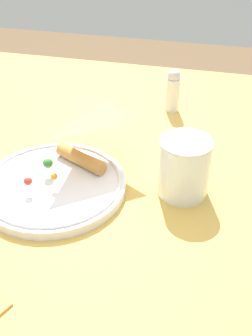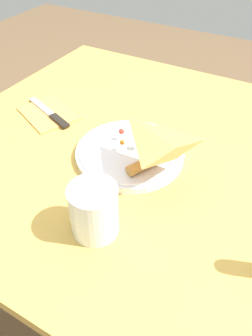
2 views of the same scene
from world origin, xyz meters
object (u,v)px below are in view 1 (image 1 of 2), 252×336
at_px(dining_table, 47,212).
at_px(plate_pizza, 54,183).
at_px(salt_shaker, 173,90).
at_px(milk_glass, 184,169).

height_order(dining_table, plate_pizza, plate_pizza).
bearing_deg(salt_shaker, milk_glass, 12.05).
xyz_separation_m(milk_glass, salt_shaker, (-0.29, -0.06, 0.00)).
xyz_separation_m(dining_table, milk_glass, (0.01, 0.26, 0.15)).
relative_size(plate_pizza, milk_glass, 2.45).
bearing_deg(plate_pizza, dining_table, -137.31).
distance_m(dining_table, salt_shaker, 0.38).
relative_size(milk_glass, salt_shaker, 1.03).
bearing_deg(salt_shaker, dining_table, -35.18).
distance_m(plate_pizza, milk_glass, 0.22).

